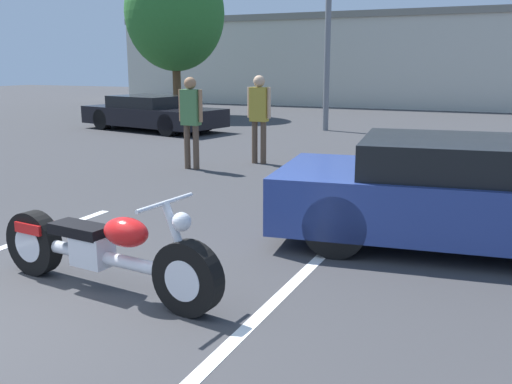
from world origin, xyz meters
TOP-DOWN VIEW (x-y plane):
  - parking_stripe_middle at (2.06, 0.89)m, footprint 0.12×5.60m
  - far_building at (0.00, 25.93)m, footprint 32.00×4.20m
  - tree_background at (-8.49, 17.01)m, footprint 3.83×3.83m
  - motorcycle at (0.55, 1.35)m, footprint 2.52×0.70m
  - show_car_hood_open at (3.35, 4.17)m, footprint 4.31×2.44m
  - parked_car_left_row at (-6.51, 12.39)m, footprint 4.93×2.77m
  - spectator_near_motorcycle at (-0.98, 8.22)m, footprint 0.52×0.24m
  - spectator_by_show_car at (-1.93, 7.08)m, footprint 0.52×0.24m

SIDE VIEW (x-z plane):
  - parking_stripe_middle at x=2.06m, z-range 0.00..0.01m
  - motorcycle at x=0.55m, z-range -0.09..0.86m
  - parked_car_left_row at x=-6.51m, z-range -0.01..1.06m
  - show_car_hood_open at x=3.35m, z-range -0.40..1.63m
  - spectator_by_show_car at x=-1.93m, z-range 0.18..1.97m
  - spectator_near_motorcycle at x=-0.98m, z-range 0.18..2.00m
  - far_building at x=0.00m, z-range 0.14..4.54m
  - tree_background at x=-8.49m, z-range 0.86..7.01m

